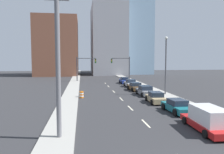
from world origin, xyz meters
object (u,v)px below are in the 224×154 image
traffic_barrel (82,95)px  street_lamp (166,62)px  sedan_tan (156,98)px  sedan_white (131,83)px  sedan_blue (124,81)px  utility_pole_left_near (58,63)px  box_truck_red (208,120)px  sedan_brown (135,87)px  traffic_signal_left (83,65)px  sedan_teal (177,106)px  sedan_gray (145,91)px  traffic_signal_right (124,65)px

traffic_barrel → street_lamp: (12.66, 0.79, 4.63)m
sedan_tan → sedan_white: size_ratio=0.99×
sedan_white → sedan_blue: size_ratio=0.92×
utility_pole_left_near → traffic_barrel: (1.50, 15.92, -4.71)m
sedan_blue → traffic_barrel: bearing=-116.9°
box_truck_red → sedan_brown: box_truck_red is taller
sedan_brown → traffic_signal_left: bearing=114.3°
sedan_teal → sedan_gray: bearing=88.3°
box_truck_red → sedan_gray: (0.05, 16.76, -0.20)m
traffic_signal_left → utility_pole_left_near: size_ratio=0.61×
sedan_teal → traffic_barrel: bearing=132.3°
utility_pole_left_near → sedan_brown: bearing=64.0°
sedan_gray → sedan_white: sedan_white is taller
traffic_barrel → traffic_signal_left: bearing=89.2°
sedan_tan → sedan_brown: bearing=92.1°
traffic_signal_right → sedan_white: (-0.98, -11.99, -3.34)m
traffic_signal_right → sedan_white: 12.48m
sedan_gray → sedan_brown: 5.24m
sedan_gray → sedan_white: bearing=88.8°
sedan_brown → sedan_blue: sedan_blue is taller
sedan_tan → sedan_white: (0.42, 16.18, 0.06)m
sedan_brown → traffic_barrel: bearing=-149.3°
traffic_signal_left → traffic_barrel: 23.78m
sedan_teal → sedan_gray: (-0.11, 10.95, 0.03)m
utility_pole_left_near → street_lamp: utility_pole_left_near is taller
traffic_signal_right → street_lamp: size_ratio=0.69×
traffic_signal_right → traffic_barrel: bearing=-114.4°
traffic_signal_right → box_truck_red: 39.32m
street_lamp → sedan_tan: bearing=-121.9°
traffic_signal_right → sedan_tan: traffic_signal_right is taller
utility_pole_left_near → sedan_blue: bearing=71.7°
street_lamp → traffic_signal_right: bearing=95.0°
traffic_signal_right → sedan_teal: traffic_signal_right is taller
street_lamp → box_truck_red: bearing=-100.6°
box_truck_red → sedan_gray: bearing=92.7°
street_lamp → sedan_tan: size_ratio=2.07×
box_truck_red → sedan_gray: box_truck_red is taller
utility_pole_left_near → sedan_teal: size_ratio=2.28×
sedan_tan → sedan_gray: (0.35, 5.74, 0.04)m
utility_pole_left_near → sedan_blue: size_ratio=2.17×
sedan_teal → sedan_white: sedan_white is taller
traffic_signal_right → sedan_tan: bearing=-92.8°
sedan_blue → street_lamp: bearing=-78.7°
sedan_white → sedan_blue: bearing=87.9°
box_truck_red → sedan_tan: box_truck_red is taller
traffic_signal_right → traffic_barrel: size_ratio=6.45×
traffic_barrel → street_lamp: street_lamp is taller
utility_pole_left_near → sedan_white: 29.98m
traffic_signal_right → sedan_white: traffic_signal_right is taller
traffic_signal_left → sedan_brown: bearing=-62.3°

